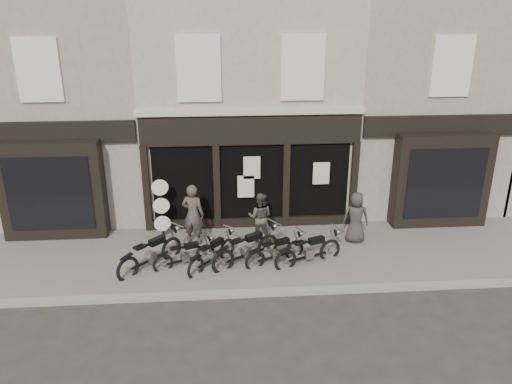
{
  "coord_description": "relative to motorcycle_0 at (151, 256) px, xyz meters",
  "views": [
    {
      "loc": [
        -1.03,
        -12.62,
        7.21
      ],
      "look_at": [
        0.05,
        1.6,
        1.85
      ],
      "focal_mm": 35.0,
      "sensor_mm": 36.0,
      "label": 1
    }
  ],
  "objects": [
    {
      "name": "motorcycle_3",
      "position": [
        2.77,
        0.07,
        0.01
      ],
      "size": [
        2.1,
        1.56,
        1.14
      ],
      "rotation": [
        0.0,
        0.0,
        0.58
      ],
      "color": "black",
      "rests_on": "ground"
    },
    {
      "name": "motorcycle_4",
      "position": [
        3.61,
        0.02,
        -0.06
      ],
      "size": [
        1.86,
        1.1,
        0.96
      ],
      "rotation": [
        0.0,
        0.0,
        0.44
      ],
      "color": "black",
      "rests_on": "ground"
    },
    {
      "name": "neighbour_right",
      "position": [
        9.43,
        5.55,
        3.6
      ],
      "size": [
        5.6,
        6.73,
        8.34
      ],
      "color": "#A19888",
      "rests_on": "ground"
    },
    {
      "name": "advert_sign_post",
      "position": [
        0.15,
        1.9,
        0.62
      ],
      "size": [
        0.53,
        0.34,
        2.19
      ],
      "rotation": [
        0.0,
        0.0,
        0.17
      ],
      "color": "black",
      "rests_on": "ground"
    },
    {
      "name": "pavement",
      "position": [
        3.08,
        0.56,
        -0.38
      ],
      "size": [
        30.0,
        4.2,
        0.12
      ],
      "primitive_type": "cube",
      "color": "slate",
      "rests_on": "ground_plane"
    },
    {
      "name": "motorcycle_5",
      "position": [
        4.57,
        -0.12,
        -0.02
      ],
      "size": [
        2.1,
        1.09,
        1.06
      ],
      "rotation": [
        0.0,
        0.0,
        0.37
      ],
      "color": "black",
      "rests_on": "ground"
    },
    {
      "name": "ground_plane",
      "position": [
        3.08,
        -0.34,
        -0.44
      ],
      "size": [
        90.0,
        90.0,
        0.0
      ],
      "primitive_type": "plane",
      "color": "#2D2B28",
      "rests_on": "ground"
    },
    {
      "name": "man_right",
      "position": [
        6.27,
        1.15,
        0.5
      ],
      "size": [
        0.87,
        0.63,
        1.65
      ],
      "primitive_type": "imported",
      "rotation": [
        0.0,
        0.0,
        3.01
      ],
      "color": "#36312D",
      "rests_on": "pavement"
    },
    {
      "name": "central_building",
      "position": [
        3.08,
        5.61,
        3.64
      ],
      "size": [
        7.3,
        6.22,
        8.34
      ],
      "color": "#B8AF9D",
      "rests_on": "ground"
    },
    {
      "name": "man_left",
      "position": [
        1.17,
        1.43,
        0.65
      ],
      "size": [
        0.83,
        0.67,
        1.96
      ],
      "primitive_type": "imported",
      "rotation": [
        0.0,
        0.0,
        2.82
      ],
      "color": "#433C37",
      "rests_on": "pavement"
    },
    {
      "name": "motorcycle_0",
      "position": [
        0.0,
        0.0,
        0.0
      ],
      "size": [
        1.81,
        1.86,
        1.12
      ],
      "rotation": [
        0.0,
        0.0,
        0.81
      ],
      "color": "black",
      "rests_on": "ground"
    },
    {
      "name": "neighbour_left",
      "position": [
        -3.27,
        5.55,
        3.6
      ],
      "size": [
        5.6,
        6.73,
        8.34
      ],
      "color": "#A19888",
      "rests_on": "ground"
    },
    {
      "name": "man_centre",
      "position": [
        3.27,
        1.46,
        0.48
      ],
      "size": [
        0.91,
        0.79,
        1.62
      ],
      "primitive_type": "imported",
      "rotation": [
        0.0,
        0.0,
        2.89
      ],
      "color": "#443E37",
      "rests_on": "pavement"
    },
    {
      "name": "kerb",
      "position": [
        3.08,
        -1.59,
        -0.38
      ],
      "size": [
        30.0,
        0.25,
        0.13
      ],
      "primitive_type": "cube",
      "color": "gray",
      "rests_on": "ground_plane"
    },
    {
      "name": "motorcycle_1",
      "position": [
        0.97,
        0.03,
        -0.08
      ],
      "size": [
        1.78,
        1.02,
        0.91
      ],
      "rotation": [
        0.0,
        0.0,
        0.43
      ],
      "color": "black",
      "rests_on": "ground"
    },
    {
      "name": "motorcycle_2",
      "position": [
        1.76,
        -0.03,
        -0.05
      ],
      "size": [
        1.51,
        1.73,
        0.99
      ],
      "rotation": [
        0.0,
        0.0,
        0.88
      ],
      "color": "black",
      "rests_on": "ground"
    }
  ]
}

